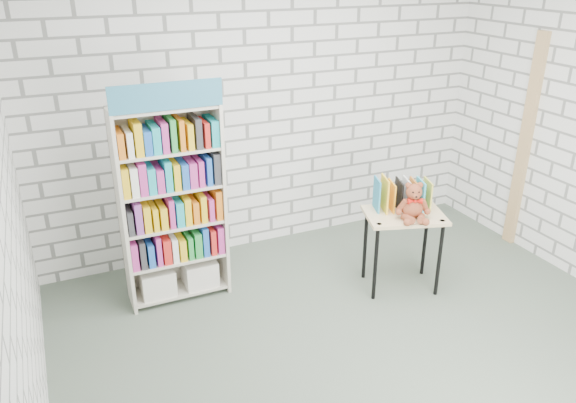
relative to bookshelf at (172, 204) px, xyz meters
name	(u,v)px	position (x,y,z in m)	size (l,w,h in m)	color
ground	(374,350)	(1.13, -1.36, -0.86)	(4.50, 4.50, 0.00)	#4E5B4C
room_shell	(391,117)	(1.13, -1.36, 0.93)	(4.52, 4.02, 2.81)	silver
bookshelf	(172,204)	(0.00, 0.00, 0.00)	(0.84, 0.33, 1.88)	beige
display_table	(404,224)	(1.82, -0.67, -0.25)	(0.76, 0.63, 0.71)	#DCBB84
table_books	(402,194)	(1.85, -0.57, -0.01)	(0.50, 0.33, 0.27)	teal
teddy_bear	(413,205)	(1.82, -0.77, -0.02)	(0.29, 0.28, 0.31)	brown
door_trim	(525,144)	(3.36, -0.41, 0.19)	(0.05, 0.12, 2.10)	tan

